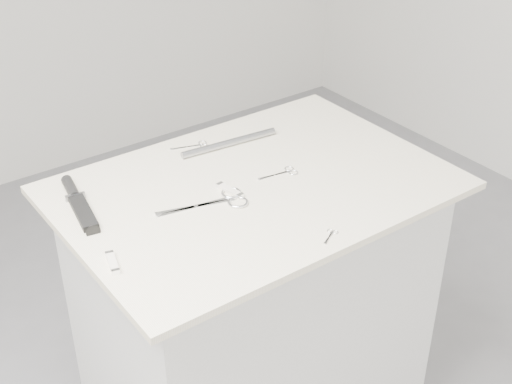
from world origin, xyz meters
TOP-DOWN VIEW (x-y plane):
  - plinth at (0.00, 0.00)m, footprint 0.90×0.60m
  - display_board at (0.00, 0.00)m, footprint 1.00×0.70m
  - large_shears at (-0.12, -0.02)m, footprint 0.23×0.11m
  - embroidery_scissors_a at (0.10, 0.00)m, footprint 0.11×0.05m
  - embroidery_scissors_b at (-0.01, 0.27)m, footprint 0.11×0.06m
  - tiny_scissors at (0.01, -0.29)m, footprint 0.06×0.04m
  - sheathed_knife at (-0.41, 0.18)m, footprint 0.08×0.26m
  - pocket_knife_a at (-0.45, -0.09)m, footprint 0.04×0.08m
  - pocket_knife_b at (-0.07, 0.00)m, footprint 0.03×0.09m
  - metal_rail at (0.07, 0.22)m, footprint 0.30×0.05m

SIDE VIEW (x-z plane):
  - plinth at x=0.00m, z-range 0.00..0.90m
  - display_board at x=0.00m, z-range 0.90..0.92m
  - tiny_scissors at x=0.01m, z-range 0.92..0.92m
  - embroidery_scissors_b at x=-0.01m, z-range 0.92..0.92m
  - embroidery_scissors_a at x=0.10m, z-range 0.92..0.92m
  - large_shears at x=-0.12m, z-range 0.92..0.93m
  - pocket_knife_a at x=-0.45m, z-range 0.92..0.93m
  - pocket_knife_b at x=-0.07m, z-range 0.92..0.93m
  - sheathed_knife at x=-0.41m, z-range 0.91..0.95m
  - metal_rail at x=0.07m, z-range 0.92..0.94m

